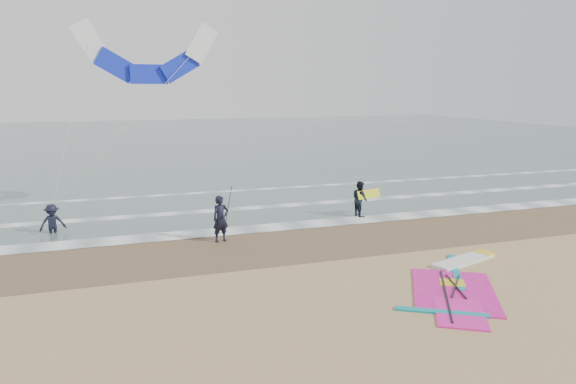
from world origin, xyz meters
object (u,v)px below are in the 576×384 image
object	(u,v)px
windsurf_rig	(459,282)
person_walking	(360,199)
person_wading	(52,215)
surf_kite	(148,58)
person_standing	(221,219)

from	to	relation	value
windsurf_rig	person_walking	size ratio (longest dim) A/B	3.41
windsurf_rig	person_wading	world-z (taller)	person_wading
person_wading	surf_kite	size ratio (longest dim) A/B	0.20
person_standing	person_wading	size ratio (longest dim) A/B	1.14
windsurf_rig	person_walking	xyz separation A→B (m)	(0.77, 8.51, 0.79)
person_walking	surf_kite	distance (m)	11.52
person_standing	person_walking	size ratio (longest dim) A/B	1.09
windsurf_rig	surf_kite	world-z (taller)	surf_kite
windsurf_rig	person_standing	size ratio (longest dim) A/B	3.12
windsurf_rig	person_walking	distance (m)	8.58
surf_kite	person_wading	bearing A→B (deg)	-151.03
windsurf_rig	surf_kite	bearing A→B (deg)	124.19
windsurf_rig	person_wading	size ratio (longest dim) A/B	3.56
person_standing	person_walking	world-z (taller)	person_standing
person_walking	person_wading	xyz separation A→B (m)	(-13.17, 1.20, -0.04)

